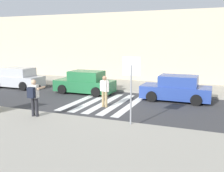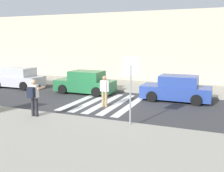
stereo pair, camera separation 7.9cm
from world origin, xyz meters
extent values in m
plane|color=#38383A|center=(0.00, 0.00, 0.00)|extent=(120.00, 120.00, 0.00)
cube|color=#9E998C|center=(0.00, -6.20, 0.07)|extent=(60.00, 6.00, 0.14)
cube|color=#9E998C|center=(0.00, 6.00, 0.07)|extent=(60.00, 4.80, 0.14)
cube|color=beige|center=(0.00, 10.40, 3.03)|extent=(56.00, 4.00, 6.06)
cube|color=silver|center=(-1.60, 0.20, 0.00)|extent=(0.44, 5.20, 0.01)
cube|color=silver|center=(-0.80, 0.20, 0.00)|extent=(0.44, 5.20, 0.01)
cube|color=silver|center=(0.00, 0.20, 0.00)|extent=(0.44, 5.20, 0.01)
cube|color=silver|center=(0.80, 0.20, 0.00)|extent=(0.44, 5.20, 0.01)
cube|color=silver|center=(1.60, 0.20, 0.00)|extent=(0.44, 5.20, 0.01)
cylinder|color=gray|center=(2.78, -3.48, 1.39)|extent=(0.07, 0.07, 2.49)
cube|color=white|center=(2.78, -3.47, 2.58)|extent=(0.76, 0.03, 0.76)
cube|color=red|center=(2.78, -3.45, 2.58)|extent=(0.66, 0.02, 0.66)
cylinder|color=#232328|center=(-1.79, -4.02, 0.58)|extent=(0.15, 0.15, 0.88)
cylinder|color=#232328|center=(-1.60, -4.01, 0.58)|extent=(0.15, 0.15, 0.88)
cube|color=silver|center=(-1.70, -4.02, 1.32)|extent=(0.40, 0.27, 0.60)
sphere|color=tan|center=(-1.70, -4.02, 1.75)|extent=(0.23, 0.23, 0.23)
cylinder|color=tan|center=(-1.95, -3.82, 1.46)|extent=(0.14, 0.59, 0.10)
cylinder|color=tan|center=(-1.47, -3.78, 1.46)|extent=(0.14, 0.59, 0.10)
cube|color=black|center=(-1.73, -3.62, 1.49)|extent=(0.15, 0.11, 0.10)
cube|color=black|center=(-1.68, -4.25, 1.30)|extent=(0.33, 0.22, 0.48)
cylinder|color=tan|center=(0.27, -0.70, 0.44)|extent=(0.15, 0.15, 0.88)
cylinder|color=tan|center=(0.47, -0.74, 0.44)|extent=(0.15, 0.15, 0.88)
cube|color=silver|center=(0.37, -0.72, 1.18)|extent=(0.42, 0.31, 0.60)
sphere|color=#A37556|center=(0.37, -0.72, 1.61)|extent=(0.23, 0.23, 0.23)
cylinder|color=silver|center=(0.14, -0.67, 1.16)|extent=(0.10, 0.10, 0.58)
cylinder|color=silver|center=(0.61, -0.77, 1.16)|extent=(0.10, 0.10, 0.58)
cube|color=#B7BABF|center=(-8.36, 2.30, 0.53)|extent=(4.10, 1.70, 0.76)
cube|color=#B7BABF|center=(-8.21, 2.30, 1.23)|extent=(2.20, 1.56, 0.64)
cube|color=slate|center=(-9.28, 2.30, 1.23)|extent=(0.10, 1.50, 0.54)
cube|color=slate|center=(-7.24, 2.30, 1.23)|extent=(0.10, 1.50, 0.51)
cylinder|color=black|center=(-9.63, 3.15, 0.32)|extent=(0.64, 0.22, 0.64)
cylinder|color=black|center=(-7.09, 1.45, 0.32)|extent=(0.64, 0.22, 0.64)
cylinder|color=black|center=(-7.09, 3.15, 0.32)|extent=(0.64, 0.22, 0.64)
cube|color=#236B3D|center=(-2.47, 2.30, 0.53)|extent=(4.10, 1.70, 0.76)
cube|color=#236B3D|center=(-2.32, 2.30, 1.23)|extent=(2.20, 1.56, 0.64)
cube|color=slate|center=(-3.39, 2.30, 1.23)|extent=(0.10, 1.50, 0.54)
cube|color=slate|center=(-1.35, 2.30, 1.23)|extent=(0.10, 1.50, 0.51)
cylinder|color=black|center=(-3.74, 1.45, 0.32)|extent=(0.64, 0.22, 0.64)
cylinder|color=black|center=(-3.74, 3.15, 0.32)|extent=(0.64, 0.22, 0.64)
cylinder|color=black|center=(-1.20, 1.45, 0.32)|extent=(0.64, 0.22, 0.64)
cylinder|color=black|center=(-1.20, 3.15, 0.32)|extent=(0.64, 0.22, 0.64)
cube|color=#284293|center=(3.74, 2.30, 0.53)|extent=(4.10, 1.70, 0.76)
cube|color=#284293|center=(3.89, 2.30, 1.23)|extent=(2.20, 1.56, 0.64)
cube|color=slate|center=(2.82, 2.30, 1.23)|extent=(0.10, 1.50, 0.54)
cube|color=slate|center=(4.86, 2.30, 1.23)|extent=(0.10, 1.50, 0.51)
cylinder|color=black|center=(2.47, 1.45, 0.32)|extent=(0.64, 0.22, 0.64)
cylinder|color=black|center=(2.47, 3.15, 0.32)|extent=(0.64, 0.22, 0.64)
cylinder|color=black|center=(5.01, 1.45, 0.32)|extent=(0.64, 0.22, 0.64)
cylinder|color=black|center=(5.01, 3.15, 0.32)|extent=(0.64, 0.22, 0.64)
camera|label=1|loc=(6.03, -13.54, 3.60)|focal=42.00mm
camera|label=2|loc=(6.10, -13.51, 3.60)|focal=42.00mm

